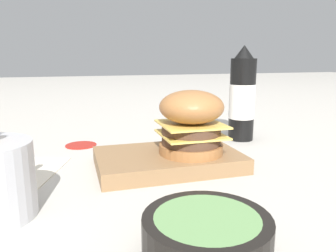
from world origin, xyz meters
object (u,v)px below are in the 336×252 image
at_px(burger, 191,122).
at_px(side_bowl, 206,236).
at_px(ketchup_bottle, 242,98).
at_px(serving_board, 168,160).
at_px(spoon, 178,137).

bearing_deg(burger, side_bowl, -107.35).
xyz_separation_m(ketchup_bottle, side_bowl, (-0.27, -0.43, -0.08)).
height_order(serving_board, spoon, serving_board).
distance_m(side_bowl, spoon, 0.49).
bearing_deg(burger, ketchup_bottle, 40.19).
xyz_separation_m(ketchup_bottle, spoon, (-0.15, 0.05, -0.10)).
distance_m(burger, spoon, 0.23).
distance_m(burger, side_bowl, 0.28).
relative_size(serving_board, side_bowl, 2.00).
bearing_deg(ketchup_bottle, spoon, 161.24).
height_order(serving_board, burger, burger).
relative_size(ketchup_bottle, spoon, 1.79).
xyz_separation_m(burger, ketchup_bottle, (0.19, 0.16, 0.02)).
distance_m(serving_board, side_bowl, 0.28).
xyz_separation_m(burger, spoon, (0.05, 0.21, -0.08)).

